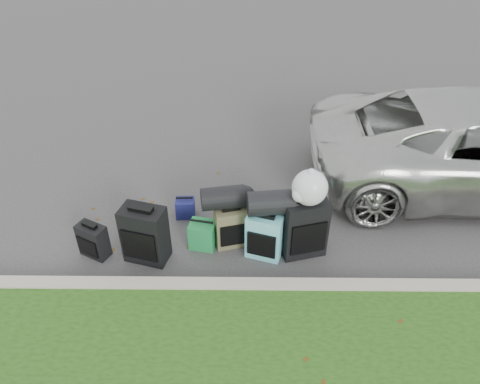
{
  "coord_description": "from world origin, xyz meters",
  "views": [
    {
      "loc": [
        -0.05,
        -4.65,
        4.14
      ],
      "look_at": [
        -0.1,
        0.2,
        0.55
      ],
      "focal_mm": 35.0,
      "sensor_mm": 36.0,
      "label": 1
    }
  ],
  "objects_px": {
    "suitcase_olive": "(231,226)",
    "suitcase_large_black_right": "(304,227)",
    "suitcase_teal": "(265,236)",
    "tote_navy": "(185,208)",
    "tote_green": "(203,235)",
    "suitcase_small_black": "(93,241)",
    "suitcase_large_black_left": "(145,234)"
  },
  "relations": [
    {
      "from": "tote_green",
      "to": "suitcase_large_black_right",
      "type": "bearing_deg",
      "value": 6.9
    },
    {
      "from": "suitcase_large_black_right",
      "to": "tote_navy",
      "type": "height_order",
      "value": "suitcase_large_black_right"
    },
    {
      "from": "suitcase_large_black_left",
      "to": "tote_navy",
      "type": "bearing_deg",
      "value": 80.3
    },
    {
      "from": "tote_navy",
      "to": "suitcase_small_black",
      "type": "bearing_deg",
      "value": -146.34
    },
    {
      "from": "suitcase_small_black",
      "to": "tote_green",
      "type": "relative_size",
      "value": 1.25
    },
    {
      "from": "suitcase_small_black",
      "to": "tote_green",
      "type": "distance_m",
      "value": 1.35
    },
    {
      "from": "tote_navy",
      "to": "tote_green",
      "type": "bearing_deg",
      "value": -67.01
    },
    {
      "from": "tote_green",
      "to": "tote_navy",
      "type": "xyz_separation_m",
      "value": [
        -0.29,
        0.6,
        -0.04
      ]
    },
    {
      "from": "suitcase_teal",
      "to": "tote_navy",
      "type": "relative_size",
      "value": 2.26
    },
    {
      "from": "suitcase_teal",
      "to": "tote_green",
      "type": "xyz_separation_m",
      "value": [
        -0.78,
        0.15,
        -0.13
      ]
    },
    {
      "from": "suitcase_olive",
      "to": "suitcase_large_black_right",
      "type": "bearing_deg",
      "value": -23.01
    },
    {
      "from": "suitcase_olive",
      "to": "suitcase_teal",
      "type": "xyz_separation_m",
      "value": [
        0.42,
        -0.21,
        0.03
      ]
    },
    {
      "from": "suitcase_large_black_right",
      "to": "tote_navy",
      "type": "xyz_separation_m",
      "value": [
        -1.54,
        0.69,
        -0.26
      ]
    },
    {
      "from": "suitcase_large_black_left",
      "to": "suitcase_teal",
      "type": "distance_m",
      "value": 1.45
    },
    {
      "from": "suitcase_large_black_left",
      "to": "suitcase_large_black_right",
      "type": "xyz_separation_m",
      "value": [
        1.93,
        0.13,
        0.02
      ]
    },
    {
      "from": "suitcase_small_black",
      "to": "tote_navy",
      "type": "relative_size",
      "value": 1.66
    },
    {
      "from": "suitcase_large_black_right",
      "to": "tote_green",
      "type": "height_order",
      "value": "suitcase_large_black_right"
    },
    {
      "from": "suitcase_large_black_left",
      "to": "tote_green",
      "type": "height_order",
      "value": "suitcase_large_black_left"
    },
    {
      "from": "suitcase_large_black_left",
      "to": "tote_green",
      "type": "xyz_separation_m",
      "value": [
        0.67,
        0.22,
        -0.19
      ]
    },
    {
      "from": "suitcase_large_black_right",
      "to": "suitcase_olive",
      "type": "bearing_deg",
      "value": 156.07
    },
    {
      "from": "suitcase_olive",
      "to": "tote_green",
      "type": "xyz_separation_m",
      "value": [
        -0.36,
        -0.05,
        -0.1
      ]
    },
    {
      "from": "suitcase_large_black_left",
      "to": "suitcase_teal",
      "type": "bearing_deg",
      "value": 18.12
    },
    {
      "from": "suitcase_small_black",
      "to": "tote_navy",
      "type": "bearing_deg",
      "value": 63.7
    },
    {
      "from": "suitcase_small_black",
      "to": "suitcase_large_black_left",
      "type": "bearing_deg",
      "value": 23.41
    },
    {
      "from": "suitcase_olive",
      "to": "tote_green",
      "type": "distance_m",
      "value": 0.38
    },
    {
      "from": "suitcase_teal",
      "to": "tote_navy",
      "type": "distance_m",
      "value": 1.31
    },
    {
      "from": "suitcase_olive",
      "to": "suitcase_large_black_right",
      "type": "distance_m",
      "value": 0.92
    },
    {
      "from": "suitcase_teal",
      "to": "suitcase_large_black_right",
      "type": "xyz_separation_m",
      "value": [
        0.48,
        0.07,
        0.09
      ]
    },
    {
      "from": "suitcase_olive",
      "to": "suitcase_teal",
      "type": "distance_m",
      "value": 0.47
    },
    {
      "from": "suitcase_small_black",
      "to": "tote_green",
      "type": "bearing_deg",
      "value": 34.78
    },
    {
      "from": "suitcase_small_black",
      "to": "suitcase_olive",
      "type": "xyz_separation_m",
      "value": [
        1.7,
        0.22,
        0.05
      ]
    },
    {
      "from": "suitcase_olive",
      "to": "suitcase_teal",
      "type": "relative_size",
      "value": 0.9
    }
  ]
}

